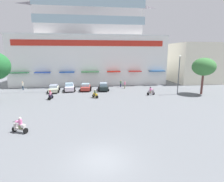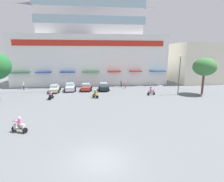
# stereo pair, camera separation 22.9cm
# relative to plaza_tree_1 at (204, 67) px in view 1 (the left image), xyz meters

# --- Properties ---
(ground_plane) EXTENTS (128.00, 128.00, 0.00)m
(ground_plane) POSITION_rel_plaza_tree_1_xyz_m (-20.03, -5.92, -5.04)
(ground_plane) COLOR slate
(colonial_building) EXTENTS (36.10, 18.03, 21.32)m
(colonial_building) POSITION_rel_plaza_tree_1_xyz_m (-20.03, 17.64, 4.37)
(colonial_building) COLOR white
(colonial_building) RESTS_ON ground
(flank_building_right) EXTENTS (11.29, 10.94, 10.07)m
(flank_building_right) POSITION_rel_plaza_tree_1_xyz_m (7.23, 14.75, -0.00)
(flank_building_right) COLOR silver
(flank_building_right) RESTS_ON ground
(plaza_tree_1) EXTENTS (4.03, 4.18, 6.68)m
(plaza_tree_1) POSITION_rel_plaza_tree_1_xyz_m (0.00, 0.00, 0.00)
(plaza_tree_1) COLOR brown
(plaza_tree_1) RESTS_ON ground
(parked_car_0) EXTENTS (2.44, 4.50, 1.40)m
(parked_car_0) POSITION_rel_plaza_tree_1_xyz_m (-27.49, 5.69, -4.32)
(parked_car_0) COLOR beige
(parked_car_0) RESTS_ON ground
(parked_car_1) EXTENTS (2.57, 4.11, 1.61)m
(parked_car_1) POSITION_rel_plaza_tree_1_xyz_m (-24.52, 6.23, -4.23)
(parked_car_1) COLOR silver
(parked_car_1) RESTS_ON ground
(parked_car_2) EXTENTS (2.50, 4.03, 1.42)m
(parked_car_2) POSITION_rel_plaza_tree_1_xyz_m (-21.31, 6.35, -4.32)
(parked_car_2) COLOR #B6372E
(parked_car_2) RESTS_ON ground
(parked_car_3) EXTENTS (2.38, 4.24, 1.54)m
(parked_car_3) POSITION_rel_plaza_tree_1_xyz_m (-17.69, 6.08, -4.27)
(parked_car_3) COLOR #1E2929
(parked_car_3) RESTS_ON ground
(scooter_rider_0) EXTENTS (0.69, 1.40, 1.50)m
(scooter_rider_0) POSITION_rel_plaza_tree_1_xyz_m (-26.99, -0.37, -4.43)
(scooter_rider_0) COLOR black
(scooter_rider_0) RESTS_ON ground
(scooter_rider_1) EXTENTS (1.44, 0.86, 1.54)m
(scooter_rider_1) POSITION_rel_plaza_tree_1_xyz_m (-9.57, 0.52, -4.40)
(scooter_rider_1) COLOR black
(scooter_rider_1) RESTS_ON ground
(scooter_rider_2) EXTENTS (1.56, 1.14, 1.55)m
(scooter_rider_2) POSITION_rel_plaza_tree_1_xyz_m (-27.31, -13.33, -4.40)
(scooter_rider_2) COLOR black
(scooter_rider_2) RESTS_ON ground
(scooter_rider_4) EXTENTS (1.04, 1.39, 1.48)m
(scooter_rider_4) POSITION_rel_plaza_tree_1_xyz_m (-19.67, -0.25, -4.43)
(scooter_rider_4) COLOR black
(scooter_rider_4) RESTS_ON ground
(pedestrian_0) EXTENTS (0.38, 0.38, 1.62)m
(pedestrian_0) POSITION_rel_plaza_tree_1_xyz_m (-12.95, 7.46, -4.11)
(pedestrian_0) COLOR #757354
(pedestrian_0) RESTS_ON ground
(pedestrian_1) EXTENTS (0.53, 0.53, 1.56)m
(pedestrian_1) POSITION_rel_plaza_tree_1_xyz_m (-13.49, 9.34, -4.16)
(pedestrian_1) COLOR #2A2851
(pedestrian_1) RESTS_ON ground
(pedestrian_2) EXTENTS (0.34, 0.34, 1.78)m
(pedestrian_2) POSITION_rel_plaza_tree_1_xyz_m (-34.20, 8.60, -4.01)
(pedestrian_2) COLOR #1D324A
(pedestrian_2) RESTS_ON ground
(streetlamp_near) EXTENTS (0.40, 0.40, 7.11)m
(streetlamp_near) POSITION_rel_plaza_tree_1_xyz_m (-4.51, 0.37, -0.91)
(streetlamp_near) COLOR #474C51
(streetlamp_near) RESTS_ON ground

